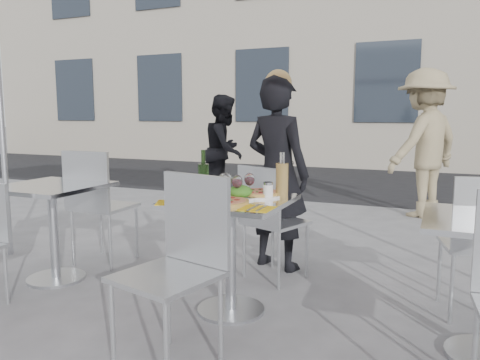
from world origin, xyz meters
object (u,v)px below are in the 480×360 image
at_px(pizza_far, 259,194).
at_px(sugar_shaker, 268,191).
at_px(pizza_near, 222,201).
at_px(wineglass_white_a, 224,180).
at_px(wineglass_red_a, 237,183).
at_px(wineglass_red_b, 250,180).
at_px(side_table_left, 53,212).
at_px(salad_plate, 240,193).
at_px(napkin_right, 257,208).
at_px(wine_bottle, 203,177).
at_px(carafe, 282,179).
at_px(main_table, 231,231).
at_px(chair_near, 181,254).
at_px(pedestrian_a, 225,150).
at_px(chair_far, 268,213).
at_px(side_chair_lfar, 96,198).
at_px(woman_diner, 277,174).
at_px(napkin_left, 171,202).
at_px(wineglass_white_b, 227,180).

bearing_deg(pizza_far, sugar_shaker, -39.35).
xyz_separation_m(pizza_near, wineglass_white_a, (-0.08, 0.20, 0.10)).
distance_m(sugar_shaker, wineglass_red_a, 0.21).
xyz_separation_m(pizza_near, wineglass_red_b, (0.07, 0.27, 0.10)).
bearing_deg(side_table_left, wineglass_white_a, 1.55).
relative_size(salad_plate, napkin_right, 1.10).
xyz_separation_m(wine_bottle, napkin_right, (0.52, -0.34, -0.11)).
bearing_deg(salad_plate, carafe, 34.11).
relative_size(main_table, chair_near, 0.77).
xyz_separation_m(chair_near, carafe, (0.26, 0.84, 0.29)).
height_order(pedestrian_a, pizza_near, pedestrian_a).
height_order(pizza_near, pizza_far, pizza_far).
distance_m(pizza_far, sugar_shaker, 0.13).
xyz_separation_m(pizza_near, sugar_shaker, (0.20, 0.25, 0.04)).
relative_size(chair_far, chair_near, 0.92).
bearing_deg(side_chair_lfar, wine_bottle, 163.15).
bearing_deg(wineglass_white_a, sugar_shaker, 9.85).
bearing_deg(woman_diner, side_chair_lfar, 37.72).
bearing_deg(salad_plate, woman_diner, 94.73).
relative_size(main_table, wine_bottle, 2.54).
relative_size(pizza_near, napkin_left, 1.37).
bearing_deg(wine_bottle, carafe, 7.82).
xyz_separation_m(wineglass_red_b, napkin_right, (0.18, -0.34, -0.11)).
bearing_deg(sugar_shaker, wineglass_white_a, -170.15).
distance_m(side_chair_lfar, pedestrian_a, 2.97).
bearing_deg(napkin_left, side_chair_lfar, 124.35).
distance_m(main_table, side_chair_lfar, 1.50).
xyz_separation_m(side_table_left, side_chair_lfar, (0.06, 0.42, 0.04)).
distance_m(sugar_shaker, napkin_right, 0.33).
relative_size(chair_far, wineglass_white_a, 5.70).
distance_m(main_table, napkin_right, 0.41).
bearing_deg(pizza_near, pizza_far, 71.26).
relative_size(wineglass_red_a, napkin_right, 0.79).
distance_m(pedestrian_a, carafe, 3.72).
distance_m(chair_far, wineglass_white_b, 0.67).
bearing_deg(woman_diner, chair_near, 107.50).
xyz_separation_m(pedestrian_a, pizza_near, (1.64, -3.54, -0.02)).
relative_size(woman_diner, salad_plate, 7.22).
xyz_separation_m(side_table_left, chair_near, (1.52, -0.66, 0.04)).
xyz_separation_m(wineglass_red_b, napkin_left, (-0.36, -0.38, -0.11)).
xyz_separation_m(pizza_far, napkin_left, (-0.40, -0.43, -0.01)).
relative_size(chair_far, carafe, 3.10).
relative_size(wine_bottle, napkin_left, 1.23).
height_order(woman_diner, napkin_right, woman_diner).
height_order(chair_far, side_chair_lfar, side_chair_lfar).
xyz_separation_m(chair_near, wineglass_white_b, (-0.07, 0.71, 0.28)).
distance_m(chair_far, wineglass_red_a, 0.73).
relative_size(wineglass_white_a, wineglass_white_b, 1.00).
height_order(chair_near, pedestrian_a, pedestrian_a).
xyz_separation_m(woman_diner, napkin_right, (0.29, -1.21, -0.04)).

